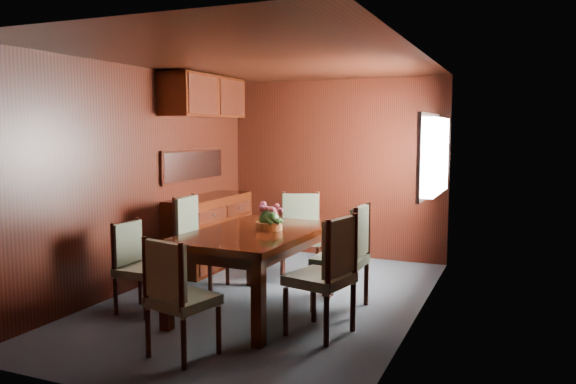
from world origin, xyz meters
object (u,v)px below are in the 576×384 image
at_px(sideboard, 210,232).
at_px(chair_right_near, 328,269).
at_px(flower_centerpiece, 269,216).
at_px(dining_table, 255,242).
at_px(chair_left_near, 136,261).
at_px(chair_head, 176,292).

distance_m(sideboard, chair_right_near, 2.73).
relative_size(chair_right_near, flower_centerpiece, 3.82).
bearing_deg(dining_table, flower_centerpiece, 42.95).
bearing_deg(chair_left_near, flower_centerpiece, 115.04).
height_order(dining_table, flower_centerpiece, flower_centerpiece).
height_order(chair_left_near, flower_centerpiece, flower_centerpiece).
bearing_deg(chair_left_near, dining_table, 112.99).
distance_m(sideboard, chair_head, 2.87).
bearing_deg(chair_right_near, chair_left_near, 106.23).
relative_size(sideboard, chair_left_near, 1.61).
distance_m(sideboard, chair_left_near, 1.80).
bearing_deg(chair_head, chair_left_near, 153.99).
bearing_deg(flower_centerpiece, chair_head, -96.82).
xyz_separation_m(sideboard, chair_left_near, (0.25, -1.78, 0.03)).
bearing_deg(chair_right_near, sideboard, 65.21).
xyz_separation_m(dining_table, chair_left_near, (-1.04, -0.43, -0.19)).
height_order(chair_left_near, chair_right_near, chair_right_near).
bearing_deg(chair_right_near, chair_head, 148.53).
xyz_separation_m(sideboard, chair_head, (1.25, -2.58, 0.07)).
bearing_deg(dining_table, chair_head, -89.93).
distance_m(dining_table, flower_centerpiece, 0.28).
height_order(chair_right_near, chair_head, chair_right_near).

